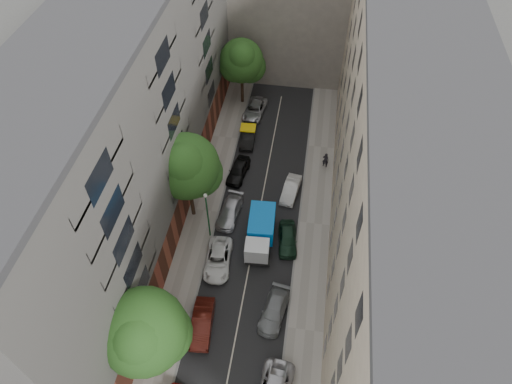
% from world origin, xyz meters
% --- Properties ---
extents(ground, '(120.00, 120.00, 0.00)m').
position_xyz_m(ground, '(0.00, 0.00, 0.00)').
color(ground, '#4C4C49').
rests_on(ground, ground).
extents(road_surface, '(8.00, 44.00, 0.02)m').
position_xyz_m(road_surface, '(0.00, 0.00, 0.01)').
color(road_surface, black).
rests_on(road_surface, ground).
extents(sidewalk_left, '(3.00, 44.00, 0.15)m').
position_xyz_m(sidewalk_left, '(-5.50, 0.00, 0.07)').
color(sidewalk_left, gray).
rests_on(sidewalk_left, ground).
extents(sidewalk_right, '(3.00, 44.00, 0.15)m').
position_xyz_m(sidewalk_right, '(5.50, 0.00, 0.07)').
color(sidewalk_right, gray).
rests_on(sidewalk_right, ground).
extents(building_left, '(8.00, 44.00, 20.00)m').
position_xyz_m(building_left, '(-11.00, 0.00, 10.00)').
color(building_left, '#53514D').
rests_on(building_left, ground).
extents(building_right, '(8.00, 44.00, 20.00)m').
position_xyz_m(building_right, '(11.00, 0.00, 10.00)').
color(building_right, '#C3B498').
rests_on(building_right, ground).
extents(tarp_truck, '(2.54, 5.84, 2.65)m').
position_xyz_m(tarp_truck, '(0.60, -2.78, 1.46)').
color(tarp_truck, black).
rests_on(tarp_truck, ground).
extents(car_left_1, '(1.95, 4.61, 1.48)m').
position_xyz_m(car_left_1, '(-2.80, -11.99, 0.74)').
color(car_left_1, '#4B150F').
rests_on(car_left_1, ground).
extents(car_left_2, '(2.58, 5.01, 1.35)m').
position_xyz_m(car_left_2, '(-2.80, -5.80, 0.68)').
color(car_left_2, silver).
rests_on(car_left_2, ground).
extents(car_left_3, '(2.37, 4.76, 1.33)m').
position_xyz_m(car_left_3, '(-2.80, -0.20, 0.66)').
color(car_left_3, '#B3B3B8').
rests_on(car_left_3, ground).
extents(car_left_4, '(2.32, 4.45, 1.45)m').
position_xyz_m(car_left_4, '(-2.97, 5.40, 0.72)').
color(car_left_4, black).
rests_on(car_left_4, ground).
extents(car_left_5, '(1.75, 4.48, 1.45)m').
position_xyz_m(car_left_5, '(-2.82, 11.00, 0.73)').
color(car_left_5, black).
rests_on(car_left_5, ground).
extents(car_left_6, '(2.80, 5.08, 1.35)m').
position_xyz_m(car_left_6, '(-2.80, 15.83, 0.67)').
color(car_left_6, silver).
rests_on(car_left_6, ground).
extents(car_right_1, '(2.55, 4.76, 1.31)m').
position_xyz_m(car_right_1, '(2.80, -9.98, 0.66)').
color(car_right_1, slate).
rests_on(car_right_1, ground).
extents(car_right_2, '(2.20, 4.35, 1.42)m').
position_xyz_m(car_right_2, '(3.13, -2.60, 0.71)').
color(car_right_2, black).
rests_on(car_right_2, ground).
extents(car_right_3, '(1.98, 4.22, 1.34)m').
position_xyz_m(car_right_3, '(2.80, 3.60, 0.67)').
color(car_right_3, silver).
rests_on(car_right_3, ground).
extents(tree_near, '(6.28, 6.15, 8.67)m').
position_xyz_m(tree_near, '(-5.55, -15.52, 5.59)').
color(tree_near, '#382619').
rests_on(tree_near, sidewalk_left).
extents(tree_mid, '(6.18, 6.03, 9.77)m').
position_xyz_m(tree_mid, '(-6.29, -0.66, 6.59)').
color(tree_mid, '#382619').
rests_on(tree_mid, sidewalk_left).
extents(tree_far, '(5.38, 5.12, 8.48)m').
position_xyz_m(tree_far, '(-4.60, 17.78, 5.76)').
color(tree_far, '#382619').
rests_on(tree_far, sidewalk_left).
extents(lamp_post, '(0.36, 0.36, 5.91)m').
position_xyz_m(lamp_post, '(-4.20, -2.89, 3.83)').
color(lamp_post, '#19572B').
rests_on(lamp_post, sidewalk_left).
extents(pedestrian, '(0.77, 0.61, 1.84)m').
position_xyz_m(pedestrian, '(6.06, 8.01, 1.07)').
color(pedestrian, black).
rests_on(pedestrian, sidewalk_right).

